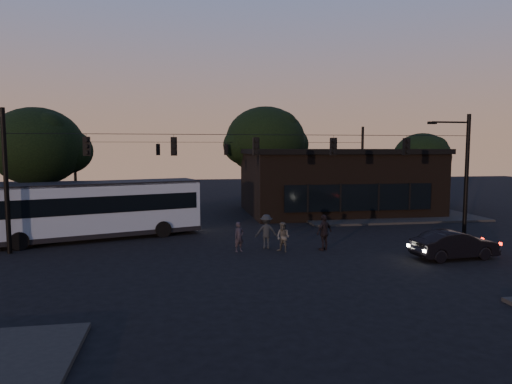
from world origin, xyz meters
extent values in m
plane|color=black|center=(0.00, 0.00, 0.00)|extent=(120.00, 120.00, 0.00)
cube|color=black|center=(12.00, 14.00, 0.07)|extent=(14.00, 10.00, 0.15)
cube|color=black|center=(-14.00, 14.00, 0.07)|extent=(14.00, 10.00, 0.15)
cube|color=black|center=(9.00, 16.00, 2.50)|extent=(15.00, 10.00, 5.00)
cube|color=black|center=(9.00, 16.00, 5.20)|extent=(15.40, 10.40, 0.40)
cube|color=black|center=(9.00, 10.88, 1.80)|extent=(11.50, 0.18, 2.00)
cylinder|color=black|center=(4.00, 22.00, 2.00)|extent=(0.44, 0.44, 4.00)
ellipsoid|color=black|center=(4.00, 22.00, 6.20)|extent=(7.60, 7.60, 6.46)
cylinder|color=black|center=(18.00, 18.00, 1.50)|extent=(0.44, 0.44, 3.00)
ellipsoid|color=black|center=(18.00, 18.00, 4.65)|extent=(5.20, 5.20, 4.42)
cylinder|color=black|center=(-14.00, 13.00, 1.80)|extent=(0.44, 0.44, 3.60)
ellipsoid|color=black|center=(-14.00, 13.00, 5.58)|extent=(6.40, 6.40, 5.44)
cylinder|color=black|center=(-13.00, 4.00, 3.75)|extent=(0.24, 0.24, 7.50)
cylinder|color=black|center=(13.00, 4.00, 3.75)|extent=(0.24, 0.24, 7.50)
cylinder|color=black|center=(0.00, 4.00, 6.20)|extent=(26.00, 0.03, 0.03)
cube|color=black|center=(-9.00, 4.00, 5.55)|extent=(0.34, 0.30, 1.00)
cube|color=black|center=(-4.50, 4.00, 5.55)|extent=(0.34, 0.30, 1.00)
cube|color=black|center=(0.00, 4.00, 5.55)|extent=(0.34, 0.30, 1.00)
cube|color=black|center=(4.50, 4.00, 5.55)|extent=(0.34, 0.30, 1.00)
cube|color=black|center=(9.00, 4.00, 5.55)|extent=(0.34, 0.30, 1.00)
cylinder|color=black|center=(-13.00, 20.00, 3.75)|extent=(0.24, 0.24, 7.50)
cylinder|color=black|center=(13.00, 20.00, 3.75)|extent=(0.24, 0.24, 7.50)
cylinder|color=black|center=(0.00, 20.00, 6.00)|extent=(26.00, 0.03, 0.03)
cube|color=black|center=(-6.00, 20.00, 5.35)|extent=(0.34, 0.30, 1.00)
cube|color=black|center=(0.00, 20.00, 5.35)|extent=(0.34, 0.30, 1.00)
cube|color=black|center=(6.00, 20.00, 5.35)|extent=(0.34, 0.30, 1.00)
cube|color=gray|center=(-9.13, 7.31, 1.92)|extent=(12.35, 6.30, 2.86)
cube|color=black|center=(-9.13, 7.31, 2.20)|extent=(11.90, 6.19, 0.99)
cube|color=black|center=(-9.13, 7.31, 3.35)|extent=(12.35, 6.30, 0.16)
cube|color=black|center=(-9.13, 7.31, 0.38)|extent=(12.46, 6.39, 0.27)
cylinder|color=black|center=(-12.74, 4.71, 0.49)|extent=(1.03, 0.56, 0.99)
cylinder|color=black|center=(-13.58, 7.33, 0.49)|extent=(1.03, 0.56, 0.99)
cylinder|color=black|center=(-5.26, 7.11, 0.49)|extent=(1.03, 0.56, 0.99)
cylinder|color=black|center=(-6.10, 9.72, 0.49)|extent=(1.03, 0.56, 0.99)
imported|color=black|center=(9.11, -0.94, 0.70)|extent=(4.35, 1.85, 1.40)
imported|color=black|center=(-1.18, 2.39, 0.79)|extent=(0.69, 0.61, 1.58)
imported|color=#3F3F39|center=(1.10, 1.96, 0.79)|extent=(0.96, 0.97, 1.57)
imported|color=black|center=(3.35, 1.96, 0.97)|extent=(1.21, 1.01, 1.93)
imported|color=black|center=(0.39, 2.97, 0.93)|extent=(1.25, 0.78, 1.86)
camera|label=1|loc=(-4.30, -21.11, 5.42)|focal=32.00mm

